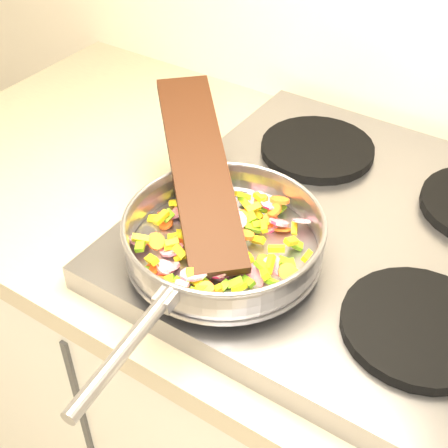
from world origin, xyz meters
The scene contains 7 objects.
cooktop centered at (-0.70, 1.67, 0.92)m, with size 0.60×0.60×0.04m, color #939399.
grate_fl centered at (-0.84, 1.52, 0.95)m, with size 0.19×0.19×0.02m, color black.
grate_fr centered at (-0.56, 1.52, 0.95)m, with size 0.19×0.19×0.02m, color black.
grate_bl centered at (-0.84, 1.81, 0.95)m, with size 0.19×0.19×0.02m, color black.
saute_pan centered at (-0.83, 1.50, 0.99)m, with size 0.31×0.47×0.06m.
vegetable_heap centered at (-0.83, 1.50, 0.98)m, with size 0.24×0.26×0.05m.
wooden_spatula centered at (-0.91, 1.56, 1.03)m, with size 0.34×0.08×0.02m, color black.
Camera 1 is at (-0.48, 0.98, 1.53)m, focal length 50.00 mm.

